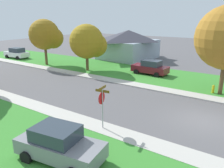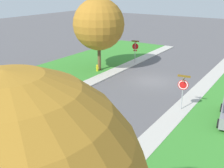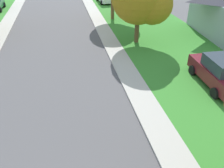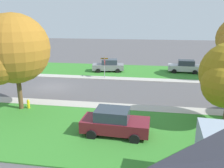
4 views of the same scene
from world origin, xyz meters
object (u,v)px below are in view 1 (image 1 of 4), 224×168
fire_hydrant (213,89)px  house_right_setback (128,44)px  tree_corner_large (89,43)px  stop_sign_far_corner (102,101)px  car_maroon_far_down_street (150,67)px  car_grey_kerbside_mid (59,144)px  car_white_near_corner (17,53)px  tree_sidewalk_far (47,35)px

fire_hydrant → house_right_setback: bearing=54.0°
tree_corner_large → house_right_setback: 10.31m
stop_sign_far_corner → car_maroon_far_down_street: (14.22, 3.35, -1.01)m
car_grey_kerbside_mid → stop_sign_far_corner: bearing=2.6°
car_white_near_corner → tree_corner_large: size_ratio=0.75×
tree_sidewalk_far → car_white_near_corner: bearing=86.2°
car_white_near_corner → tree_corner_large: tree_corner_large is taller
tree_sidewalk_far → house_right_setback: 12.93m
car_maroon_far_down_street → car_white_near_corner: bearing=96.0°
car_maroon_far_down_street → tree_corner_large: size_ratio=0.75×
car_grey_kerbside_mid → tree_sidewalk_far: (14.96, 18.02, 3.28)m
car_white_near_corner → fire_hydrant: (-0.85, -30.55, -0.44)m
tree_corner_large → fire_hydrant: (-0.81, -15.02, -3.15)m
car_white_near_corner → tree_sidewalk_far: tree_sidewalk_far is taller
fire_hydrant → car_grey_kerbside_mid: bearing=164.1°
stop_sign_far_corner → tree_sidewalk_far: 21.22m
car_maroon_far_down_street → house_right_setback: 10.96m
tree_corner_large → house_right_setback: bearing=1.2°
stop_sign_far_corner → car_maroon_far_down_street: size_ratio=0.63×
stop_sign_far_corner → house_right_setback: size_ratio=0.29×
car_white_near_corner → stop_sign_far_corner: bearing=-114.3°
car_maroon_far_down_street → house_right_setback: (7.79, 7.55, 1.50)m
stop_sign_far_corner → tree_sidewalk_far: size_ratio=0.43×
car_maroon_far_down_street → car_grey_kerbside_mid: bearing=-168.9°
car_maroon_far_down_street → tree_corner_large: tree_corner_large is taller
car_maroon_far_down_street → car_white_near_corner: (-2.41, 22.87, 0.00)m
stop_sign_far_corner → car_maroon_far_down_street: bearing=13.2°
tree_corner_large → house_right_setback: tree_corner_large is taller
stop_sign_far_corner → car_white_near_corner: stop_sign_far_corner is taller
tree_corner_large → fire_hydrant: 15.37m
car_grey_kerbside_mid → car_white_near_corner: size_ratio=1.03×
stop_sign_far_corner → car_white_near_corner: size_ratio=0.63×
stop_sign_far_corner → house_right_setback: bearing=26.3°
tree_sidewalk_far → fire_hydrant: (-0.29, -22.19, -3.72)m
stop_sign_far_corner → house_right_setback: (22.01, 10.90, 0.49)m
car_grey_kerbside_mid → house_right_setback: size_ratio=0.47×
stop_sign_far_corner → car_grey_kerbside_mid: size_ratio=0.61×
tree_corner_large → house_right_setback: (10.24, 0.21, -1.21)m
car_grey_kerbside_mid → house_right_setback: house_right_setback is taller
car_maroon_far_down_street → tree_sidewalk_far: size_ratio=0.68×
tree_sidewalk_far → stop_sign_far_corner: bearing=-122.2°
car_grey_kerbside_mid → car_white_near_corner: bearing=59.5°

